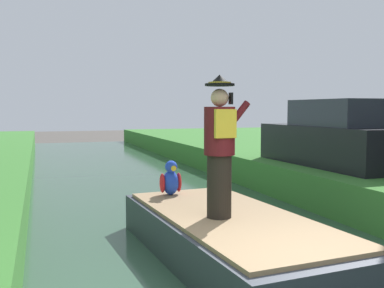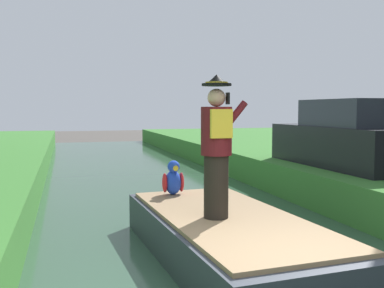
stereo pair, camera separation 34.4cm
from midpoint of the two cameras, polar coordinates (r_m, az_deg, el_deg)
The scene contains 4 objects.
boat at distance 6.09m, azimuth 3.30°, elevation -11.89°, with size 2.06×4.31×0.61m.
person_pirate at distance 5.70m, azimuth 1.88°, elevation -0.36°, with size 0.61×0.42×1.85m.
parrot_plush at distance 7.32m, azimuth -4.11°, elevation -4.65°, with size 0.36×0.35×0.57m.
parked_car_dark at distance 10.67m, azimuth 17.22°, elevation 0.79°, with size 1.73×4.01×1.50m.
Camera 1 is at (-2.40, -3.39, 2.13)m, focal length 41.46 mm.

